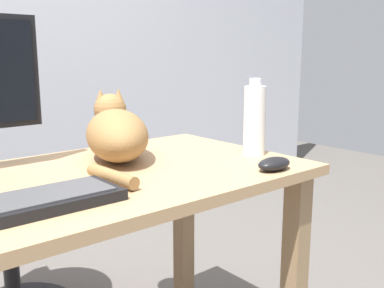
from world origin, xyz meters
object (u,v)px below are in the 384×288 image
cat (116,132)px  computer_mouse (274,164)px  water_bottle (255,120)px  keyboard (13,207)px

cat → computer_mouse: (0.25, -0.41, -0.06)m
water_bottle → computer_mouse: bearing=-121.6°
cat → computer_mouse: cat is taller
keyboard → computer_mouse: (0.66, -0.11, 0.00)m
computer_mouse → water_bottle: bearing=58.4°
computer_mouse → keyboard: bearing=170.1°
keyboard → water_bottle: bearing=3.9°
cat → keyboard: bearing=-144.5°
keyboard → cat: size_ratio=0.79×
computer_mouse → cat: bearing=121.6°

